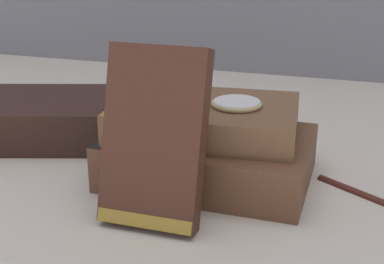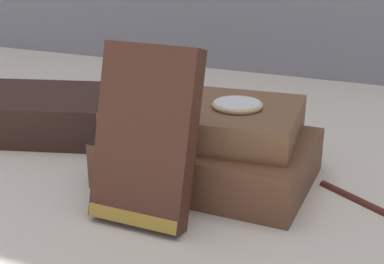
# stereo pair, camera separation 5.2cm
# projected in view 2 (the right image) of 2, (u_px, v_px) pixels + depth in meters

# --- Properties ---
(ground_plane) EXTENTS (3.00, 3.00, 0.00)m
(ground_plane) POSITION_uv_depth(u_px,v_px,m) (221.00, 177.00, 0.57)
(ground_plane) COLOR beige
(book_flat_bottom) EXTENTS (0.21, 0.15, 0.05)m
(book_flat_bottom) POSITION_uv_depth(u_px,v_px,m) (205.00, 157.00, 0.56)
(book_flat_bottom) COLOR brown
(book_flat_bottom) RESTS_ON ground_plane
(book_flat_top) EXTENTS (0.20, 0.15, 0.03)m
(book_flat_top) POSITION_uv_depth(u_px,v_px,m) (203.00, 117.00, 0.56)
(book_flat_top) COLOR brown
(book_flat_top) RESTS_ON book_flat_bottom
(book_side_left) EXTENTS (0.27, 0.20, 0.05)m
(book_side_left) POSITION_uv_depth(u_px,v_px,m) (29.00, 112.00, 0.70)
(book_side_left) COLOR #331E19
(book_side_left) RESTS_ON ground_plane
(book_leaning_front) EXTENTS (0.09, 0.07, 0.16)m
(book_leaning_front) POSITION_uv_depth(u_px,v_px,m) (145.00, 141.00, 0.47)
(book_leaning_front) COLOR #422319
(book_leaning_front) RESTS_ON ground_plane
(pocket_watch) EXTENTS (0.05, 0.06, 0.01)m
(pocket_watch) POSITION_uv_depth(u_px,v_px,m) (236.00, 106.00, 0.53)
(pocket_watch) COLOR silver
(pocket_watch) RESTS_ON book_flat_top
(reading_glasses) EXTENTS (0.10, 0.06, 0.00)m
(reading_glasses) POSITION_uv_depth(u_px,v_px,m) (224.00, 125.00, 0.72)
(reading_glasses) COLOR #ADADB2
(reading_glasses) RESTS_ON ground_plane
(fountain_pen) EXTENTS (0.12, 0.08, 0.01)m
(fountain_pen) POSITION_uv_depth(u_px,v_px,m) (377.00, 206.00, 0.50)
(fountain_pen) COLOR #471E19
(fountain_pen) RESTS_ON ground_plane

